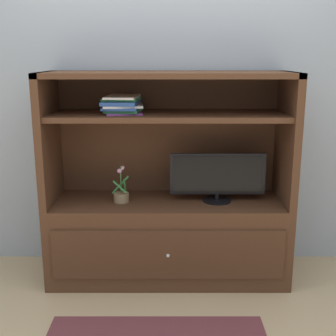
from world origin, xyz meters
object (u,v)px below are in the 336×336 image
(media_console, at_px, (168,214))
(potted_plant, at_px, (121,195))
(magazine_stack, at_px, (123,105))
(tv_monitor, at_px, (218,176))

(media_console, bearing_deg, potted_plant, -174.32)
(magazine_stack, bearing_deg, potted_plant, -131.09)
(media_console, relative_size, tv_monitor, 2.54)
(media_console, xyz_separation_m, potted_plant, (-0.33, -0.03, 0.16))
(tv_monitor, xyz_separation_m, magazine_stack, (-0.65, 0.01, 0.49))
(potted_plant, distance_m, magazine_stack, 0.63)
(tv_monitor, bearing_deg, magazine_stack, 178.88)
(potted_plant, relative_size, magazine_stack, 0.76)
(potted_plant, xyz_separation_m, magazine_stack, (0.02, 0.03, 0.63))
(tv_monitor, distance_m, magazine_stack, 0.81)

